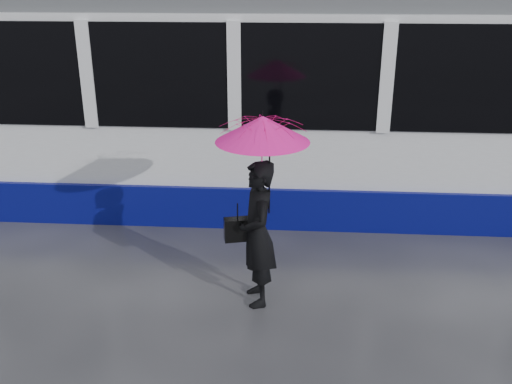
{
  "coord_description": "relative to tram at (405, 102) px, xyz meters",
  "views": [
    {
      "loc": [
        1.58,
        -6.28,
        3.54
      ],
      "look_at": [
        1.14,
        -0.08,
        1.1
      ],
      "focal_mm": 40.0,
      "sensor_mm": 36.0,
      "label": 1
    }
  ],
  "objects": [
    {
      "name": "tram",
      "position": [
        0.0,
        0.0,
        0.0
      ],
      "size": [
        26.0,
        2.56,
        3.35
      ],
      "color": "white",
      "rests_on": "ground"
    },
    {
      "name": "rails",
      "position": [
        -3.26,
        -0.0,
        -1.63
      ],
      "size": [
        34.0,
        1.51,
        0.02
      ],
      "color": "#3F3D38",
      "rests_on": "ground"
    },
    {
      "name": "woman",
      "position": [
        -2.06,
        -3.16,
        -0.8
      ],
      "size": [
        0.54,
        0.69,
        1.67
      ],
      "primitive_type": "imported",
      "rotation": [
        0.0,
        0.0,
        -1.32
      ],
      "color": "black",
      "rests_on": "ground"
    },
    {
      "name": "ground",
      "position": [
        -3.26,
        -2.5,
        -1.64
      ],
      "size": [
        90.0,
        90.0,
        0.0
      ],
      "primitive_type": "plane",
      "color": "#27272B",
      "rests_on": "ground"
    },
    {
      "name": "handbag",
      "position": [
        -2.28,
        -3.14,
        -0.76
      ],
      "size": [
        0.32,
        0.2,
        0.44
      ],
      "rotation": [
        0.0,
        0.0,
        0.25
      ],
      "color": "black",
      "rests_on": "ground"
    },
    {
      "name": "umbrella",
      "position": [
        -2.01,
        -3.16,
        0.19
      ],
      "size": [
        1.19,
        1.19,
        1.13
      ],
      "rotation": [
        0.0,
        0.0,
        0.25
      ],
      "color": "#E61383",
      "rests_on": "ground"
    }
  ]
}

